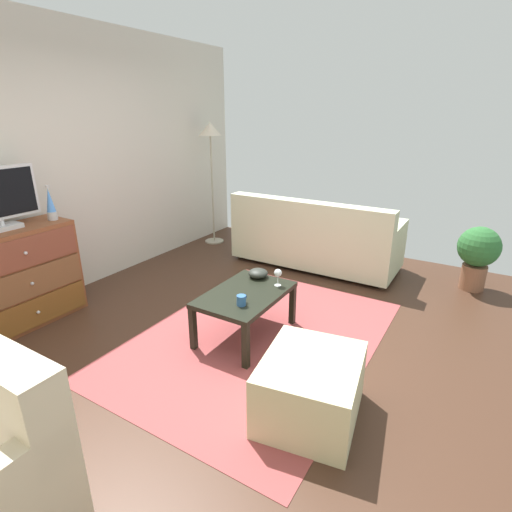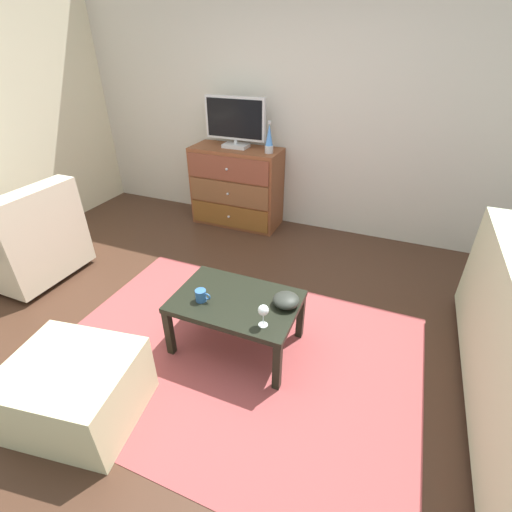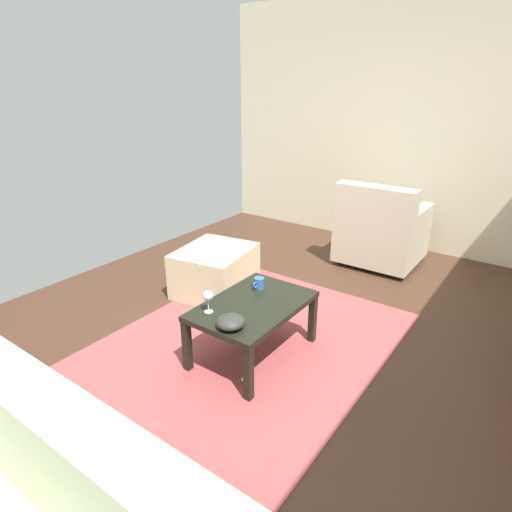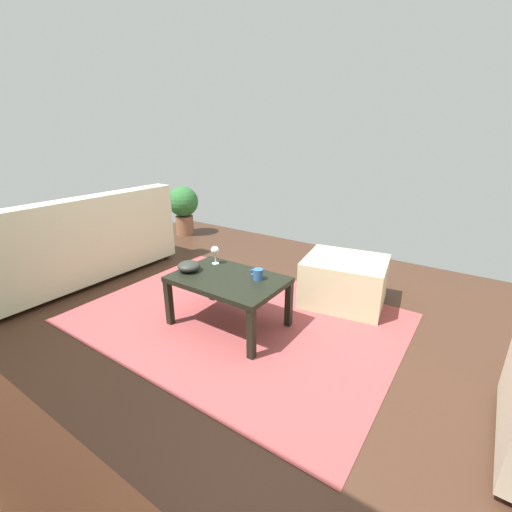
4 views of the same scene
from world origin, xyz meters
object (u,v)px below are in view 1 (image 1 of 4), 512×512
at_px(couch_large, 314,240).
at_px(ottoman, 310,388).
at_px(dresser, 17,278).
at_px(coffee_table, 245,298).
at_px(potted_plant, 478,252).
at_px(wine_glass, 278,273).
at_px(standing_lamp, 211,141).
at_px(lava_lamp, 50,205).
at_px(mug, 242,300).
at_px(bowl_decorative, 258,273).

distance_m(couch_large, ottoman, 2.75).
height_order(dresser, coffee_table, dresser).
relative_size(coffee_table, potted_plant, 1.21).
distance_m(wine_glass, ottoman, 1.20).
distance_m(coffee_table, ottoman, 1.10).
xyz_separation_m(couch_large, potted_plant, (0.26, -1.83, 0.08)).
xyz_separation_m(wine_glass, potted_plant, (1.89, -1.48, -0.10)).
distance_m(couch_large, standing_lamp, 2.05).
height_order(lava_lamp, potted_plant, lava_lamp).
xyz_separation_m(ottoman, standing_lamp, (2.65, 2.76, 1.29)).
height_order(dresser, wine_glass, dresser).
height_order(wine_glass, mug, wine_glass).
height_order(mug, potted_plant, potted_plant).
xyz_separation_m(couch_large, ottoman, (-2.53, -1.07, -0.14)).
bearing_deg(ottoman, coffee_table, 55.16).
xyz_separation_m(standing_lamp, potted_plant, (0.14, -3.52, -1.07)).
bearing_deg(wine_glass, standing_lamp, 49.27).
distance_m(lava_lamp, couch_large, 3.01).
xyz_separation_m(ottoman, potted_plant, (2.78, -0.76, 0.22)).
relative_size(lava_lamp, bowl_decorative, 1.80).
bearing_deg(dresser, coffee_table, -65.10).
distance_m(lava_lamp, bowl_decorative, 2.06).
bearing_deg(standing_lamp, ottoman, -133.81).
xyz_separation_m(dresser, lava_lamp, (0.42, -0.04, 0.61)).
distance_m(bowl_decorative, standing_lamp, 2.67).
height_order(lava_lamp, couch_large, lava_lamp).
xyz_separation_m(dresser, bowl_decorative, (1.23, -1.84, 0.00)).
relative_size(bowl_decorative, couch_large, 0.09).
xyz_separation_m(coffee_table, standing_lamp, (2.03, 1.87, 1.13)).
bearing_deg(ottoman, mug, 62.78).
xyz_separation_m(dresser, potted_plant, (3.05, -3.57, -0.02)).
bearing_deg(coffee_table, potted_plant, -37.43).
distance_m(mug, ottoman, 0.93).
bearing_deg(wine_glass, lava_lamp, 110.00).
bearing_deg(mug, coffee_table, 25.16).
height_order(mug, couch_large, couch_large).
height_order(lava_lamp, wine_glass, lava_lamp).
bearing_deg(potted_plant, ottoman, 164.74).
xyz_separation_m(lava_lamp, ottoman, (-0.15, -2.77, -0.85)).
bearing_deg(standing_lamp, lava_lamp, 179.89).
xyz_separation_m(dresser, ottoman, (0.27, -2.81, -0.25)).
height_order(wine_glass, potted_plant, potted_plant).
bearing_deg(potted_plant, dresser, 130.52).
relative_size(mug, couch_large, 0.06).
relative_size(dresser, mug, 9.08).
bearing_deg(standing_lamp, bowl_decorative, -133.25).
height_order(couch_large, standing_lamp, standing_lamp).
relative_size(mug, ottoman, 0.16).
bearing_deg(wine_glass, ottoman, -141.03).
xyz_separation_m(dresser, coffee_table, (0.89, -1.92, -0.09)).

